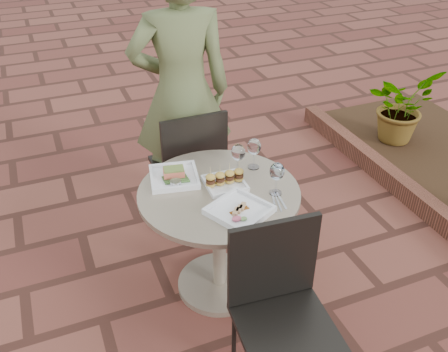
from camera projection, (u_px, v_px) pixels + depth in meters
name	position (u px, v px, depth m)	size (l,w,h in m)	color
ground	(234.00, 281.00, 3.18)	(60.00, 60.00, 0.00)	brown
cafe_table	(219.00, 226.00, 2.88)	(0.90, 0.90, 0.73)	gray
chair_far	(191.00, 161.00, 3.36)	(0.44, 0.44, 0.93)	black
chair_near	(280.00, 299.00, 2.32)	(0.48, 0.48, 0.93)	black
diner	(182.00, 94.00, 3.33)	(0.69, 0.45, 1.88)	#525B32
plate_salmon	(174.00, 176.00, 2.83)	(0.31, 0.31, 0.07)	white
plate_sliders	(225.00, 180.00, 2.78)	(0.23, 0.22, 0.14)	white
plate_tuna	(239.00, 210.00, 2.57)	(0.37, 0.37, 0.03)	white
wine_glass_right	(277.00, 172.00, 2.65)	(0.08, 0.08, 0.19)	white
wine_glass_mid	(238.00, 153.00, 2.82)	(0.08, 0.08, 0.19)	white
wine_glass_far	(254.00, 147.00, 2.88)	(0.08, 0.08, 0.19)	white
steel_ramekin	(176.00, 184.00, 2.76)	(0.06, 0.06, 0.05)	silver
cutlery_set	(278.00, 202.00, 2.66)	(0.08, 0.18, 0.00)	silver
planter_curb	(408.00, 192.00, 3.88)	(0.12, 3.00, 0.15)	brown
potted_plant_a	(401.00, 106.00, 4.45)	(0.60, 0.52, 0.66)	#33662D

